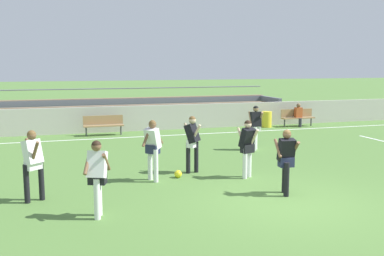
{
  "coord_description": "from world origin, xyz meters",
  "views": [
    {
      "loc": [
        -5.05,
        -8.86,
        3.2
      ],
      "look_at": [
        -0.9,
        4.68,
        1.14
      ],
      "focal_mm": 40.91,
      "sensor_mm": 36.0,
      "label": 1
    }
  ],
  "objects_px": {
    "player_dark_wide_right": "(286,156)",
    "player_white_trailing_run": "(153,145)",
    "bleacher_stand": "(134,111)",
    "player_dark_challenging": "(247,144)",
    "bench_far_left": "(297,116)",
    "soccer_ball": "(178,174)",
    "trash_bin": "(267,119)",
    "player_dark_wide_left": "(192,139)",
    "player_white_overlapping": "(33,159)",
    "bench_centre_sideline": "(103,123)",
    "player_white_on_ball": "(97,172)",
    "player_dark_deep_cover": "(256,124)",
    "spectator_seated": "(299,113)"
  },
  "relations": [
    {
      "from": "bench_centre_sideline",
      "to": "player_white_on_ball",
      "type": "height_order",
      "value": "player_white_on_ball"
    },
    {
      "from": "spectator_seated",
      "to": "player_dark_challenging",
      "type": "distance_m",
      "value": 11.11
    },
    {
      "from": "player_white_on_ball",
      "to": "player_white_overlapping",
      "type": "xyz_separation_m",
      "value": [
        -1.34,
        1.54,
        0.04
      ]
    },
    {
      "from": "player_dark_wide_left",
      "to": "player_dark_deep_cover",
      "type": "bearing_deg",
      "value": 39.01
    },
    {
      "from": "bench_far_left",
      "to": "bench_centre_sideline",
      "type": "bearing_deg",
      "value": 180.0
    },
    {
      "from": "bench_centre_sideline",
      "to": "player_white_trailing_run",
      "type": "bearing_deg",
      "value": -86.54
    },
    {
      "from": "player_white_trailing_run",
      "to": "soccer_ball",
      "type": "relative_size",
      "value": 7.75
    },
    {
      "from": "bleacher_stand",
      "to": "player_dark_challenging",
      "type": "height_order",
      "value": "bleacher_stand"
    },
    {
      "from": "player_dark_wide_left",
      "to": "bench_centre_sideline",
      "type": "bearing_deg",
      "value": 103.05
    },
    {
      "from": "player_white_overlapping",
      "to": "soccer_ball",
      "type": "distance_m",
      "value": 4.07
    },
    {
      "from": "player_dark_challenging",
      "to": "player_white_overlapping",
      "type": "height_order",
      "value": "player_white_overlapping"
    },
    {
      "from": "soccer_ball",
      "to": "player_dark_wide_left",
      "type": "bearing_deg",
      "value": 38.18
    },
    {
      "from": "soccer_ball",
      "to": "bench_centre_sideline",
      "type": "bearing_deg",
      "value": 98.67
    },
    {
      "from": "player_white_overlapping",
      "to": "bleacher_stand",
      "type": "bearing_deg",
      "value": 70.52
    },
    {
      "from": "bench_centre_sideline",
      "to": "player_white_on_ball",
      "type": "relative_size",
      "value": 1.09
    },
    {
      "from": "bench_far_left",
      "to": "player_dark_deep_cover",
      "type": "bearing_deg",
      "value": -133.09
    },
    {
      "from": "player_dark_challenging",
      "to": "bench_far_left",
      "type": "bearing_deg",
      "value": 52.39
    },
    {
      "from": "bleacher_stand",
      "to": "player_dark_wide_right",
      "type": "relative_size",
      "value": 10.01
    },
    {
      "from": "trash_bin",
      "to": "player_white_overlapping",
      "type": "bearing_deg",
      "value": -138.54
    },
    {
      "from": "player_dark_wide_left",
      "to": "player_dark_challenging",
      "type": "height_order",
      "value": "player_dark_wide_left"
    },
    {
      "from": "bleacher_stand",
      "to": "player_dark_challenging",
      "type": "xyz_separation_m",
      "value": [
        1.21,
        -12.13,
        0.24
      ]
    },
    {
      "from": "trash_bin",
      "to": "bleacher_stand",
      "type": "bearing_deg",
      "value": 154.16
    },
    {
      "from": "player_dark_challenging",
      "to": "player_dark_wide_right",
      "type": "distance_m",
      "value": 1.78
    },
    {
      "from": "bench_far_left",
      "to": "soccer_ball",
      "type": "bearing_deg",
      "value": -136.4
    },
    {
      "from": "player_white_trailing_run",
      "to": "player_dark_wide_right",
      "type": "bearing_deg",
      "value": -37.51
    },
    {
      "from": "bench_far_left",
      "to": "spectator_seated",
      "type": "height_order",
      "value": "spectator_seated"
    },
    {
      "from": "player_dark_wide_right",
      "to": "player_white_trailing_run",
      "type": "bearing_deg",
      "value": 142.49
    },
    {
      "from": "trash_bin",
      "to": "player_white_overlapping",
      "type": "distance_m",
      "value": 14.49
    },
    {
      "from": "bench_centre_sideline",
      "to": "bench_far_left",
      "type": "distance_m",
      "value": 9.98
    },
    {
      "from": "player_dark_wide_right",
      "to": "bench_far_left",
      "type": "bearing_deg",
      "value": 58.23
    },
    {
      "from": "player_white_overlapping",
      "to": "bench_far_left",
      "type": "bearing_deg",
      "value": 36.92
    },
    {
      "from": "player_dark_wide_right",
      "to": "player_dark_deep_cover",
      "type": "height_order",
      "value": "player_dark_deep_cover"
    },
    {
      "from": "trash_bin",
      "to": "soccer_ball",
      "type": "xyz_separation_m",
      "value": [
        -7.04,
        -8.47,
        -0.3
      ]
    },
    {
      "from": "trash_bin",
      "to": "spectator_seated",
      "type": "distance_m",
      "value": 1.72
    },
    {
      "from": "player_white_trailing_run",
      "to": "player_white_overlapping",
      "type": "bearing_deg",
      "value": -162.15
    },
    {
      "from": "player_white_on_ball",
      "to": "soccer_ball",
      "type": "distance_m",
      "value": 3.73
    },
    {
      "from": "player_dark_wide_left",
      "to": "player_dark_challenging",
      "type": "relative_size",
      "value": 1.03
    },
    {
      "from": "soccer_ball",
      "to": "player_dark_deep_cover",
      "type": "bearing_deg",
      "value": 38.89
    },
    {
      "from": "player_dark_wide_right",
      "to": "soccer_ball",
      "type": "height_order",
      "value": "player_dark_wide_right"
    },
    {
      "from": "bleacher_stand",
      "to": "player_white_on_ball",
      "type": "distance_m",
      "value": 14.56
    },
    {
      "from": "player_dark_wide_left",
      "to": "player_white_overlapping",
      "type": "bearing_deg",
      "value": -160.45
    },
    {
      "from": "bench_centre_sideline",
      "to": "player_dark_wide_right",
      "type": "distance_m",
      "value": 11.18
    },
    {
      "from": "bleacher_stand",
      "to": "player_dark_deep_cover",
      "type": "xyz_separation_m",
      "value": [
        3.2,
        -8.43,
        0.25
      ]
    },
    {
      "from": "spectator_seated",
      "to": "player_dark_wide_left",
      "type": "bearing_deg",
      "value": -136.49
    },
    {
      "from": "bench_far_left",
      "to": "player_dark_wide_right",
      "type": "bearing_deg",
      "value": -121.77
    },
    {
      "from": "spectator_seated",
      "to": "player_dark_deep_cover",
      "type": "bearing_deg",
      "value": -133.74
    },
    {
      "from": "player_dark_challenging",
      "to": "player_white_on_ball",
      "type": "xyz_separation_m",
      "value": [
        -4.35,
        -2.08,
        -0.0
      ]
    },
    {
      "from": "spectator_seated",
      "to": "player_white_overlapping",
      "type": "relative_size",
      "value": 0.71
    },
    {
      "from": "player_dark_wide_left",
      "to": "soccer_ball",
      "type": "bearing_deg",
      "value": -141.82
    },
    {
      "from": "bench_far_left",
      "to": "soccer_ball",
      "type": "height_order",
      "value": "bench_far_left"
    }
  ]
}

